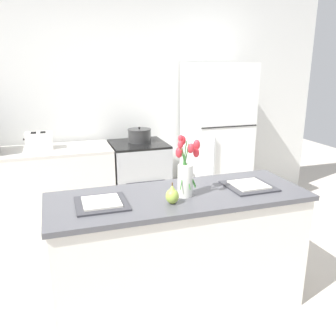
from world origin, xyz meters
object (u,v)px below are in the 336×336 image
at_px(flower_vase, 186,171).
at_px(toaster, 39,141).
at_px(plate_setting_left, 101,203).
at_px(pear_figurine, 172,195).
at_px(cooking_pot, 139,135).
at_px(plate_setting_right, 249,186).
at_px(refrigerator, 216,140).
at_px(stove_range, 139,182).

xyz_separation_m(flower_vase, toaster, (-0.96, 1.68, -0.07)).
bearing_deg(plate_setting_left, pear_figurine, -16.03).
xyz_separation_m(pear_figurine, toaster, (-0.83, 1.77, 0.05)).
bearing_deg(cooking_pot, plate_setting_right, -76.11).
height_order(flower_vase, cooking_pot, flower_vase).
bearing_deg(toaster, plate_setting_left, -76.55).
xyz_separation_m(refrigerator, cooking_pot, (-0.92, 0.04, 0.10)).
height_order(stove_range, plate_setting_right, same).
distance_m(refrigerator, toaster, 1.99).
bearing_deg(pear_figurine, cooking_pot, 82.74).
height_order(pear_figurine, toaster, toaster).
bearing_deg(cooking_pot, toaster, -179.47).
relative_size(plate_setting_left, plate_setting_right, 1.00).
bearing_deg(refrigerator, plate_setting_right, -107.62).
height_order(stove_range, flower_vase, flower_vase).
relative_size(refrigerator, plate_setting_left, 5.31).
xyz_separation_m(refrigerator, flower_vase, (-1.02, -1.64, 0.18)).
relative_size(flower_vase, pear_figurine, 3.01).
distance_m(plate_setting_right, toaster, 2.21).
distance_m(stove_range, toaster, 1.17).
height_order(stove_range, toaster, toaster).
bearing_deg(toaster, stove_range, -1.98).
height_order(plate_setting_right, cooking_pot, cooking_pot).
relative_size(refrigerator, cooking_pot, 6.81).
bearing_deg(flower_vase, stove_range, 87.53).
xyz_separation_m(plate_setting_left, cooking_pot, (0.66, 1.66, 0.09)).
relative_size(stove_range, refrigerator, 0.52).
height_order(refrigerator, flower_vase, refrigerator).
distance_m(stove_range, cooking_pot, 0.53).
relative_size(pear_figurine, plate_setting_right, 0.42).
bearing_deg(cooking_pot, plate_setting_left, -111.81).
height_order(stove_range, refrigerator, refrigerator).
bearing_deg(cooking_pot, refrigerator, -2.78).
xyz_separation_m(plate_setting_right, cooking_pot, (-0.41, 1.66, 0.09)).
xyz_separation_m(refrigerator, plate_setting_left, (-1.59, -1.61, 0.02)).
height_order(pear_figurine, cooking_pot, cooking_pot).
xyz_separation_m(pear_figurine, plate_setting_right, (0.64, 0.13, -0.05)).
relative_size(pear_figurine, toaster, 0.50).
bearing_deg(stove_range, plate_setting_right, -74.85).
bearing_deg(flower_vase, cooking_pot, 86.69).
distance_m(refrigerator, plate_setting_right, 1.69).
bearing_deg(cooking_pot, stove_range, -120.45).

